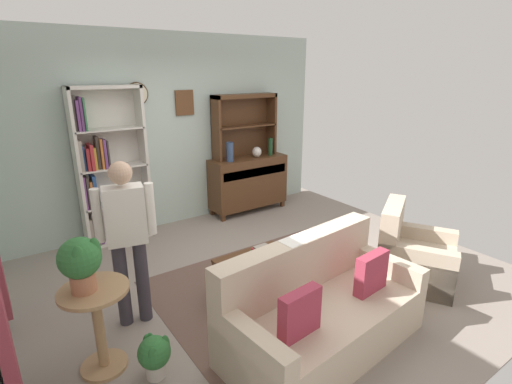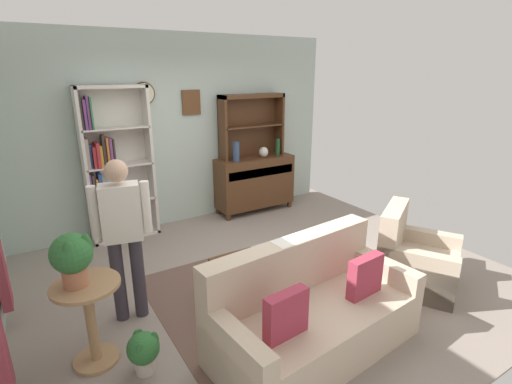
% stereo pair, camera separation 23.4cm
% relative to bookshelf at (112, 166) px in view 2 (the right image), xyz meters
% --- Properties ---
extents(ground_plane, '(5.40, 4.60, 0.02)m').
position_rel_bookshelf_xyz_m(ground_plane, '(1.11, -1.94, -1.05)').
color(ground_plane, gray).
extents(wall_back, '(5.00, 0.09, 2.80)m').
position_rel_bookshelf_xyz_m(wall_back, '(1.11, 0.19, 0.36)').
color(wall_back, '#ADC1B7').
rests_on(wall_back, ground_plane).
extents(area_rug, '(2.89, 1.96, 0.01)m').
position_rel_bookshelf_xyz_m(area_rug, '(1.31, -2.24, -1.04)').
color(area_rug, brown).
rests_on(area_rug, ground_plane).
extents(bookshelf, '(0.90, 0.30, 2.10)m').
position_rel_bookshelf_xyz_m(bookshelf, '(0.00, 0.00, 0.00)').
color(bookshelf, silver).
rests_on(bookshelf, ground_plane).
extents(sideboard, '(1.30, 0.45, 0.92)m').
position_rel_bookshelf_xyz_m(sideboard, '(2.21, -0.08, -0.53)').
color(sideboard, '#4C2D19').
rests_on(sideboard, ground_plane).
extents(sideboard_hutch, '(1.10, 0.26, 1.00)m').
position_rel_bookshelf_xyz_m(sideboard_hutch, '(2.21, 0.02, 0.52)').
color(sideboard_hutch, '#4C2D19').
rests_on(sideboard_hutch, sideboard).
extents(vase_tall, '(0.11, 0.11, 0.30)m').
position_rel_bookshelf_xyz_m(vase_tall, '(1.82, -0.17, 0.03)').
color(vase_tall, '#33476B').
rests_on(vase_tall, sideboard).
extents(vase_round, '(0.15, 0.15, 0.17)m').
position_rel_bookshelf_xyz_m(vase_round, '(2.34, -0.15, -0.04)').
color(vase_round, beige).
rests_on(vase_round, sideboard).
extents(bottle_wine, '(0.07, 0.07, 0.29)m').
position_rel_bookshelf_xyz_m(bottle_wine, '(2.60, -0.17, 0.02)').
color(bottle_wine, '#194223').
rests_on(bottle_wine, sideboard).
extents(couch_floral, '(1.87, 1.01, 0.90)m').
position_rel_bookshelf_xyz_m(couch_floral, '(0.88, -3.18, -0.73)').
color(couch_floral, beige).
rests_on(couch_floral, ground_plane).
extents(armchair_floral, '(1.04, 1.05, 0.88)m').
position_rel_bookshelf_xyz_m(armchair_floral, '(2.46, -3.02, -0.75)').
color(armchair_floral, beige).
rests_on(armchair_floral, ground_plane).
extents(plant_stand, '(0.52, 0.52, 0.72)m').
position_rel_bookshelf_xyz_m(plant_stand, '(-0.74, -2.40, -0.60)').
color(plant_stand, '#A87F56').
rests_on(plant_stand, ground_plane).
extents(potted_plant_large, '(0.31, 0.31, 0.42)m').
position_rel_bookshelf_xyz_m(potted_plant_large, '(-0.80, -2.40, -0.07)').
color(potted_plant_large, '#AD6B4C').
rests_on(potted_plant_large, plant_stand).
extents(potted_plant_small, '(0.25, 0.25, 0.35)m').
position_rel_bookshelf_xyz_m(potted_plant_small, '(-0.43, -2.73, -0.83)').
color(potted_plant_small, beige).
rests_on(potted_plant_small, ground_plane).
extents(person_reading, '(0.53, 0.27, 1.56)m').
position_rel_bookshelf_xyz_m(person_reading, '(-0.33, -1.95, -0.13)').
color(person_reading, '#38333D').
rests_on(person_reading, ground_plane).
extents(coffee_table, '(0.80, 0.50, 0.42)m').
position_rel_bookshelf_xyz_m(coffee_table, '(0.87, -2.24, -0.69)').
color(coffee_table, '#4C2D19').
rests_on(coffee_table, ground_plane).
extents(book_stack, '(0.18, 0.13, 0.07)m').
position_rel_bookshelf_xyz_m(book_stack, '(0.99, -2.16, -0.59)').
color(book_stack, '#337247').
rests_on(book_stack, coffee_table).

